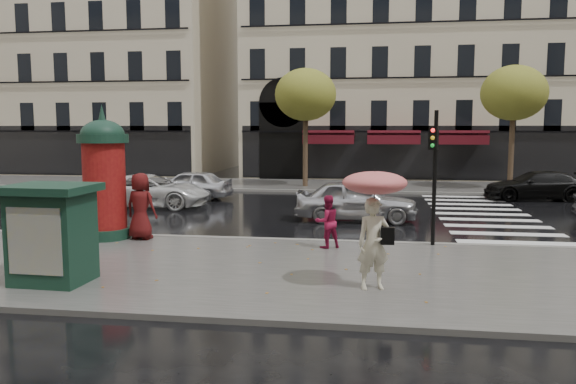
% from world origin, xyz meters
% --- Properties ---
extents(ground, '(160.00, 160.00, 0.00)m').
position_xyz_m(ground, '(0.00, 0.00, 0.00)').
color(ground, black).
rests_on(ground, ground).
extents(near_sidewalk, '(90.00, 7.00, 0.12)m').
position_xyz_m(near_sidewalk, '(0.00, -0.50, 0.06)').
color(near_sidewalk, '#474744').
rests_on(near_sidewalk, ground).
extents(far_sidewalk, '(90.00, 6.00, 0.12)m').
position_xyz_m(far_sidewalk, '(0.00, 19.00, 0.06)').
color(far_sidewalk, '#474744').
rests_on(far_sidewalk, ground).
extents(near_kerb, '(90.00, 0.25, 0.14)m').
position_xyz_m(near_kerb, '(0.00, 3.00, 0.07)').
color(near_kerb, slate).
rests_on(near_kerb, ground).
extents(far_kerb, '(90.00, 0.25, 0.14)m').
position_xyz_m(far_kerb, '(0.00, 16.00, 0.07)').
color(far_kerb, slate).
rests_on(far_kerb, ground).
extents(zebra_crossing, '(3.60, 11.75, 0.01)m').
position_xyz_m(zebra_crossing, '(6.00, 9.60, 0.01)').
color(zebra_crossing, silver).
rests_on(zebra_crossing, ground).
extents(bldg_far_corner, '(26.00, 14.00, 22.90)m').
position_xyz_m(bldg_far_corner, '(6.00, 30.00, 11.31)').
color(bldg_far_corner, '#B7A88C').
rests_on(bldg_far_corner, ground).
extents(bldg_far_left, '(24.00, 14.00, 22.90)m').
position_xyz_m(bldg_far_left, '(-22.00, 30.00, 11.31)').
color(bldg_far_left, '#B7A88C').
rests_on(bldg_far_left, ground).
extents(tree_far_left, '(3.40, 3.40, 6.64)m').
position_xyz_m(tree_far_left, '(-2.00, 18.00, 5.17)').
color(tree_far_left, '#38281C').
rests_on(tree_far_left, ground).
extents(tree_far_right, '(3.40, 3.40, 6.64)m').
position_xyz_m(tree_far_right, '(9.00, 18.00, 5.17)').
color(tree_far_right, '#38281C').
rests_on(tree_far_right, ground).
extents(woman_umbrella, '(1.30, 1.30, 2.50)m').
position_xyz_m(woman_umbrella, '(1.68, -1.82, 1.77)').
color(woman_umbrella, beige).
rests_on(woman_umbrella, near_sidewalk).
extents(woman_red, '(0.89, 0.83, 1.45)m').
position_xyz_m(woman_red, '(0.44, 1.98, 0.85)').
color(woman_red, maroon).
rests_on(woman_red, near_sidewalk).
extents(man_burgundy, '(1.06, 0.80, 1.97)m').
position_xyz_m(man_burgundy, '(-5.10, 2.40, 1.10)').
color(man_burgundy, '#4C0F0F').
rests_on(man_burgundy, near_sidewalk).
extents(morris_column, '(1.48, 1.48, 3.97)m').
position_xyz_m(morris_column, '(-6.21, 2.40, 2.02)').
color(morris_column, '#122F22').
rests_on(morris_column, near_sidewalk).
extents(traffic_light, '(0.28, 0.37, 3.76)m').
position_xyz_m(traffic_light, '(3.34, 2.73, 2.40)').
color(traffic_light, black).
rests_on(traffic_light, near_sidewalk).
extents(newsstand, '(1.80, 1.53, 2.10)m').
position_xyz_m(newsstand, '(-5.08, -2.31, 1.20)').
color(newsstand, '#122F22').
rests_on(newsstand, near_sidewalk).
extents(car_silver, '(4.45, 1.83, 1.51)m').
position_xyz_m(car_silver, '(1.11, 7.28, 0.76)').
color(car_silver, '#B5B6BA').
rests_on(car_silver, ground).
extents(car_white, '(5.18, 2.53, 1.42)m').
position_xyz_m(car_white, '(-7.72, 9.53, 0.71)').
color(car_white, silver).
rests_on(car_white, ground).
extents(car_black, '(4.82, 2.24, 1.36)m').
position_xyz_m(car_black, '(9.35, 14.48, 0.68)').
color(car_black, black).
rests_on(car_black, ground).
extents(car_far_silver, '(4.19, 1.90, 1.40)m').
position_xyz_m(car_far_silver, '(-6.93, 12.36, 0.70)').
color(car_far_silver, silver).
rests_on(car_far_silver, ground).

